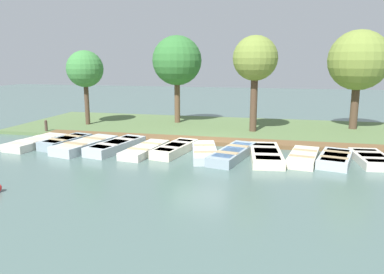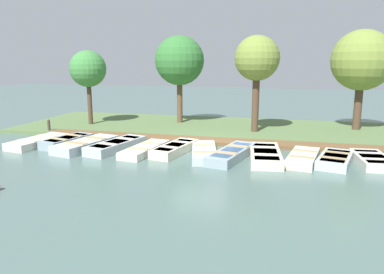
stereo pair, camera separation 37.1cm
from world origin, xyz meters
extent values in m
plane|color=#4C6660|center=(0.00, 0.00, 0.00)|extent=(80.00, 80.00, 0.00)
cube|color=#567042|center=(-5.00, 0.00, 0.09)|extent=(8.00, 24.00, 0.18)
cube|color=brown|center=(-1.39, 0.00, 0.10)|extent=(1.27, 17.70, 0.19)
cube|color=beige|center=(1.18, -7.88, 0.18)|extent=(3.28, 1.66, 0.35)
cube|color=beige|center=(1.18, -7.88, 0.34)|extent=(2.68, 1.31, 0.03)
cube|color=beige|center=(1.77, -7.97, 0.37)|extent=(0.48, 1.13, 0.03)
cube|color=beige|center=(0.59, -7.78, 0.37)|extent=(0.48, 1.13, 0.03)
cube|color=#8C9EA8|center=(0.90, -6.45, 0.21)|extent=(2.83, 1.60, 0.42)
cube|color=#994C33|center=(0.90, -6.45, 0.40)|extent=(2.31, 1.27, 0.03)
cube|color=tan|center=(1.40, -6.56, 0.43)|extent=(0.47, 0.99, 0.03)
cube|color=tan|center=(0.41, -6.33, 0.43)|extent=(0.47, 0.99, 0.03)
cube|color=#B2BCC1|center=(1.33, -5.19, 0.21)|extent=(3.53, 1.98, 0.41)
cube|color=beige|center=(1.33, -5.19, 0.40)|extent=(2.89, 1.57, 0.03)
cube|color=tan|center=(1.95, -5.33, 0.42)|extent=(0.59, 1.19, 0.03)
cube|color=tan|center=(0.71, -5.04, 0.42)|extent=(0.59, 1.19, 0.03)
cube|color=#B2BCC1|center=(1.15, -3.72, 0.21)|extent=(3.52, 1.81, 0.41)
cube|color=#4C709E|center=(1.15, -3.72, 0.40)|extent=(2.87, 1.44, 0.03)
cube|color=beige|center=(1.77, -3.87, 0.43)|extent=(0.55, 1.04, 0.03)
cube|color=beige|center=(0.53, -3.58, 0.43)|extent=(0.55, 1.04, 0.03)
cube|color=beige|center=(1.36, -2.24, 0.16)|extent=(3.25, 1.39, 0.32)
cube|color=#994C33|center=(1.36, -2.24, 0.31)|extent=(2.66, 1.10, 0.03)
cube|color=tan|center=(1.95, -2.32, 0.34)|extent=(0.43, 0.95, 0.03)
cube|color=tan|center=(0.76, -2.16, 0.34)|extent=(0.43, 0.95, 0.03)
cube|color=beige|center=(1.02, -0.94, 0.19)|extent=(3.13, 1.52, 0.39)
cube|color=#6B7F51|center=(1.02, -0.94, 0.37)|extent=(2.56, 1.21, 0.03)
cube|color=beige|center=(1.58, -1.05, 0.40)|extent=(0.47, 0.92, 0.03)
cube|color=beige|center=(0.46, -0.83, 0.40)|extent=(0.47, 0.92, 0.03)
cube|color=#B2BCC1|center=(1.19, 0.44, 0.16)|extent=(3.50, 1.80, 0.33)
cube|color=beige|center=(1.19, 0.44, 0.31)|extent=(2.86, 1.43, 0.03)
cube|color=tan|center=(1.81, 0.60, 0.34)|extent=(0.55, 1.00, 0.03)
cube|color=tan|center=(0.57, 0.29, 0.34)|extent=(0.55, 1.00, 0.03)
cube|color=#8C9EA8|center=(1.31, 1.68, 0.19)|extent=(3.72, 1.79, 0.39)
cube|color=#4C709E|center=(1.31, 1.68, 0.37)|extent=(3.04, 1.43, 0.03)
cube|color=tan|center=(1.97, 1.53, 0.40)|extent=(0.56, 0.99, 0.03)
cube|color=tan|center=(0.64, 1.84, 0.40)|extent=(0.56, 0.99, 0.03)
cube|color=beige|center=(1.11, 3.06, 0.18)|extent=(3.64, 1.61, 0.36)
cube|color=#994C33|center=(1.11, 3.06, 0.34)|extent=(2.98, 1.27, 0.03)
cube|color=beige|center=(1.77, 3.13, 0.37)|extent=(0.48, 1.16, 0.03)
cube|color=beige|center=(0.44, 2.98, 0.37)|extent=(0.48, 1.16, 0.03)
cube|color=beige|center=(1.11, 4.58, 0.16)|extent=(3.08, 1.53, 0.32)
cube|color=teal|center=(1.11, 4.58, 0.31)|extent=(2.52, 1.21, 0.03)
cube|color=tan|center=(1.66, 4.49, 0.33)|extent=(0.45, 1.00, 0.03)
cube|color=tan|center=(0.56, 4.67, 0.33)|extent=(0.45, 1.00, 0.03)
cube|color=#B2BCC1|center=(1.15, 5.82, 0.18)|extent=(2.85, 1.74, 0.35)
cube|color=#994C33|center=(1.15, 5.82, 0.34)|extent=(2.32, 1.38, 0.03)
cube|color=tan|center=(1.63, 5.70, 0.36)|extent=(0.51, 1.08, 0.03)
cube|color=tan|center=(0.66, 5.94, 0.36)|extent=(0.51, 1.08, 0.03)
cube|color=beige|center=(0.81, 7.26, 0.17)|extent=(2.72, 1.41, 0.33)
cube|color=beige|center=(0.81, 7.26, 0.32)|extent=(2.23, 1.11, 0.03)
cube|color=beige|center=(1.30, 7.30, 0.34)|extent=(0.36, 1.10, 0.03)
cube|color=beige|center=(0.31, 7.21, 0.34)|extent=(0.36, 1.10, 0.03)
cylinder|color=#47382D|center=(-1.54, -9.15, 0.36)|extent=(0.16, 0.16, 0.72)
sphere|color=#47382D|center=(-1.54, -9.15, 0.74)|extent=(0.14, 0.14, 0.14)
cylinder|color=#4C3828|center=(-4.13, -7.98, 1.48)|extent=(0.28, 0.28, 2.96)
sphere|color=#3D7F3D|center=(-4.13, -7.98, 3.57)|extent=(2.20, 2.20, 2.20)
cylinder|color=brown|center=(-6.09, -2.76, 1.61)|extent=(0.35, 0.35, 3.22)
sphere|color=#337033|center=(-6.09, -2.76, 4.06)|extent=(3.05, 3.05, 3.05)
cylinder|color=#4C3828|center=(-4.15, 2.15, 1.76)|extent=(0.39, 0.39, 3.52)
sphere|color=olive|center=(-4.15, 2.15, 4.19)|extent=(2.43, 2.43, 2.43)
cylinder|color=#4C3828|center=(-6.20, 7.74, 1.58)|extent=(0.44, 0.44, 3.16)
sphere|color=olive|center=(-6.20, 7.74, 4.08)|extent=(3.36, 3.36, 3.36)
camera|label=1|loc=(16.70, 3.48, 4.11)|focal=35.00mm
camera|label=2|loc=(16.61, 3.84, 4.11)|focal=35.00mm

